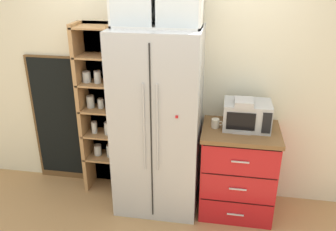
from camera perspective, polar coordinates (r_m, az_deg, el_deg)
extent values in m
plane|color=tan|center=(3.88, -1.60, -14.10)|extent=(10.49, 10.49, 0.00)
cube|color=silver|center=(3.65, -0.59, 6.00)|extent=(4.81, 0.10, 2.55)
cube|color=#B7BABF|center=(3.44, -1.64, -1.31)|extent=(0.82, 0.62, 1.86)
cube|color=black|center=(3.16, -2.76, -3.65)|extent=(0.01, 0.01, 1.71)
cylinder|color=#B7BABF|center=(3.12, -3.91, -2.13)|extent=(0.02, 0.02, 0.84)
cylinder|color=#B7BABF|center=(3.10, -1.75, -2.30)|extent=(0.02, 0.02, 0.84)
cube|color=red|center=(3.03, 1.42, -0.22)|extent=(0.02, 0.01, 0.02)
cube|color=brown|center=(3.90, -10.21, 1.36)|extent=(0.45, 0.04, 1.85)
cube|color=tan|center=(3.83, -13.60, 0.67)|extent=(0.04, 0.27, 1.85)
cube|color=tan|center=(3.71, -8.27, 0.31)|extent=(0.04, 0.27, 1.85)
cube|color=tan|center=(4.00, -10.41, -6.56)|extent=(0.39, 0.27, 0.02)
cylinder|color=silver|center=(4.00, -11.37, -5.56)|extent=(0.08, 0.08, 0.11)
cylinder|color=#382316|center=(4.01, -11.35, -5.77)|extent=(0.07, 0.07, 0.07)
cylinder|color=#B2B2B7|center=(3.97, -11.43, -4.79)|extent=(0.08, 0.08, 0.01)
cylinder|color=silver|center=(3.94, -9.40, -5.73)|extent=(0.08, 0.08, 0.13)
cylinder|color=#E0C67F|center=(3.95, -9.39, -5.97)|extent=(0.07, 0.07, 0.09)
cylinder|color=#B2B2B7|center=(3.91, -9.47, -4.83)|extent=(0.07, 0.07, 0.01)
cube|color=tan|center=(3.87, -10.71, -2.90)|extent=(0.39, 0.27, 0.02)
cylinder|color=silver|center=(3.85, -11.90, -1.97)|extent=(0.06, 0.06, 0.12)
cylinder|color=white|center=(3.86, -11.88, -2.21)|extent=(0.05, 0.05, 0.08)
cylinder|color=#B2B2B7|center=(3.82, -11.98, -1.08)|extent=(0.06, 0.06, 0.01)
cylinder|color=silver|center=(3.79, -9.79, -2.12)|extent=(0.07, 0.07, 0.13)
cylinder|color=beige|center=(3.80, -9.77, -2.39)|extent=(0.06, 0.06, 0.09)
cylinder|color=#B2B2B7|center=(3.76, -9.86, -1.15)|extent=(0.07, 0.07, 0.01)
cube|color=tan|center=(3.75, -11.02, 1.00)|extent=(0.39, 0.27, 0.02)
cylinder|color=silver|center=(3.78, -12.51, 2.16)|extent=(0.08, 0.08, 0.12)
cylinder|color=#B77A38|center=(3.79, -12.48, 1.91)|extent=(0.07, 0.07, 0.08)
cylinder|color=#B2B2B7|center=(3.76, -12.59, 3.10)|extent=(0.08, 0.08, 0.01)
cylinder|color=silver|center=(3.74, -10.89, 1.87)|extent=(0.06, 0.06, 0.09)
cylinder|color=white|center=(3.75, -10.88, 1.67)|extent=(0.05, 0.05, 0.06)
cylinder|color=#B2B2B7|center=(3.73, -10.95, 2.62)|extent=(0.06, 0.06, 0.01)
cylinder|color=silver|center=(3.71, -9.39, 1.85)|extent=(0.08, 0.08, 0.10)
cylinder|color=#2D2D2D|center=(3.72, -9.37, 1.64)|extent=(0.06, 0.06, 0.07)
cylinder|color=#B2B2B7|center=(3.69, -9.44, 2.67)|extent=(0.07, 0.07, 0.01)
cube|color=tan|center=(3.66, -11.36, 5.12)|extent=(0.39, 0.27, 0.02)
cylinder|color=silver|center=(3.68, -13.09, 6.07)|extent=(0.08, 0.08, 0.10)
cylinder|color=brown|center=(3.69, -13.07, 5.84)|extent=(0.07, 0.07, 0.07)
cylinder|color=#B2B2B7|center=(3.66, -13.17, 6.91)|extent=(0.08, 0.08, 0.01)
cylinder|color=silver|center=(3.63, -11.40, 6.09)|extent=(0.07, 0.07, 0.12)
cylinder|color=#CCB78C|center=(3.63, -11.38, 5.82)|extent=(0.06, 0.06, 0.08)
cylinder|color=#B2B2B7|center=(3.61, -11.48, 7.05)|extent=(0.07, 0.07, 0.01)
cube|color=tan|center=(3.58, -11.72, 9.44)|extent=(0.39, 0.27, 0.02)
cube|color=tan|center=(3.53, -12.10, 13.91)|extent=(0.39, 0.27, 0.02)
cube|color=red|center=(3.64, 11.23, -9.04)|extent=(0.71, 0.57, 0.88)
cube|color=brown|center=(3.42, 11.82, -2.50)|extent=(0.74, 0.60, 0.04)
cube|color=black|center=(3.49, 11.07, -13.75)|extent=(0.69, 0.00, 0.01)
cube|color=silver|center=(3.56, 10.91, -15.57)|extent=(0.16, 0.01, 0.01)
cube|color=black|center=(3.32, 11.46, -9.70)|extent=(0.69, 0.00, 0.01)
cube|color=silver|center=(3.39, 11.28, -11.70)|extent=(0.16, 0.01, 0.01)
cube|color=black|center=(3.18, 11.88, -5.26)|extent=(0.69, 0.00, 0.01)
cube|color=silver|center=(3.23, 11.69, -7.43)|extent=(0.16, 0.01, 0.01)
cube|color=#B7BABF|center=(3.41, 12.72, 0.09)|extent=(0.44, 0.32, 0.26)
cube|color=black|center=(3.25, 11.76, -0.96)|extent=(0.26, 0.01, 0.17)
cube|color=black|center=(3.27, 15.78, -1.22)|extent=(0.08, 0.01, 0.20)
cube|color=#B7B7BC|center=(3.39, 11.87, -2.11)|extent=(0.17, 0.20, 0.03)
cube|color=#B7B7BC|center=(3.40, 12.03, 0.44)|extent=(0.17, 0.06, 0.30)
cube|color=#B7B7BC|center=(3.28, 12.25, 2.07)|extent=(0.17, 0.20, 0.06)
cylinder|color=black|center=(3.35, 11.98, -1.03)|extent=(0.11, 0.11, 0.12)
cylinder|color=silver|center=(3.39, 7.71, -1.26)|extent=(0.08, 0.08, 0.09)
torus|color=silver|center=(3.39, 8.55, -1.24)|extent=(0.05, 0.01, 0.05)
cylinder|color=brown|center=(3.42, 11.94, -0.55)|extent=(0.06, 0.06, 0.17)
cone|color=brown|center=(3.39, 12.06, 0.84)|extent=(0.06, 0.06, 0.04)
cylinder|color=brown|center=(3.38, 12.11, 1.31)|extent=(0.03, 0.03, 0.07)
cylinder|color=black|center=(3.36, 12.16, 1.94)|extent=(0.03, 0.03, 0.01)
cylinder|color=#285B33|center=(3.42, 11.94, -0.56)|extent=(0.06, 0.06, 0.17)
cone|color=#285B33|center=(3.39, 12.07, 0.83)|extent=(0.06, 0.06, 0.04)
cylinder|color=#285B33|center=(3.38, 12.11, 1.31)|extent=(0.02, 0.02, 0.07)
cylinder|color=black|center=(3.36, 12.16, 1.94)|extent=(0.02, 0.02, 0.01)
cube|color=silver|center=(3.18, -1.77, 14.39)|extent=(0.79, 0.32, 0.02)
cylinder|color=silver|center=(3.25, -6.72, 14.63)|extent=(0.05, 0.05, 0.00)
cylinder|color=silver|center=(3.24, -6.75, 15.21)|extent=(0.01, 0.01, 0.07)
cone|color=silver|center=(3.24, -6.80, 16.26)|extent=(0.06, 0.06, 0.05)
cylinder|color=silver|center=(3.18, -1.77, 14.60)|extent=(0.05, 0.05, 0.00)
cylinder|color=silver|center=(3.18, -1.78, 15.19)|extent=(0.01, 0.01, 0.07)
cone|color=silver|center=(3.17, -1.79, 16.26)|extent=(0.06, 0.06, 0.05)
cylinder|color=silver|center=(3.14, 3.34, 14.46)|extent=(0.05, 0.05, 0.00)
cylinder|color=silver|center=(3.14, 3.36, 15.05)|extent=(0.01, 0.01, 0.07)
cone|color=silver|center=(3.13, 3.38, 16.14)|extent=(0.06, 0.06, 0.05)
cube|color=brown|center=(4.15, -17.35, -0.77)|extent=(0.60, 0.04, 1.48)
cube|color=black|center=(4.12, -17.52, -0.50)|extent=(0.54, 0.01, 1.38)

